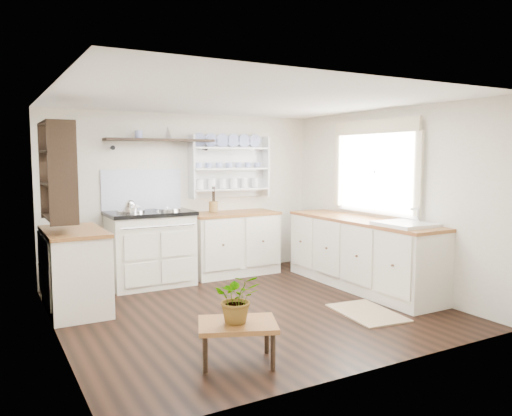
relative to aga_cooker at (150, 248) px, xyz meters
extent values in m
cube|color=black|center=(0.64, -1.57, -0.50)|extent=(4.00, 3.80, 0.01)
cube|color=beige|center=(0.64, 0.33, 0.65)|extent=(4.00, 0.02, 2.30)
cube|color=beige|center=(2.64, -1.57, 0.65)|extent=(0.02, 3.80, 2.30)
cube|color=beige|center=(-1.36, -1.57, 0.65)|extent=(0.02, 3.80, 2.30)
cube|color=white|center=(0.64, -1.57, 1.80)|extent=(4.00, 3.80, 0.01)
cube|color=white|center=(2.60, -1.42, 1.00)|extent=(0.04, 1.40, 1.00)
cube|color=white|center=(2.58, -1.42, 1.00)|extent=(0.02, 1.50, 1.10)
cube|color=beige|center=(2.56, -1.42, 1.58)|extent=(0.04, 1.55, 0.18)
cube|color=silver|center=(0.00, 0.00, -0.03)|extent=(1.06, 0.69, 0.93)
cube|color=black|center=(0.00, 0.00, 0.46)|extent=(1.10, 0.73, 0.05)
cylinder|color=silver|center=(-0.24, 0.00, 0.50)|extent=(0.36, 0.36, 0.03)
cylinder|color=silver|center=(0.24, 0.00, 0.50)|extent=(0.36, 0.36, 0.03)
cylinder|color=silver|center=(0.00, -0.38, 0.33)|extent=(0.95, 0.02, 0.02)
cube|color=silver|center=(1.24, 0.03, -0.06)|extent=(1.25, 0.60, 0.88)
cube|color=brown|center=(1.24, 0.03, 0.38)|extent=(1.27, 0.63, 0.04)
cube|color=silver|center=(2.34, -1.47, -0.06)|extent=(0.60, 2.40, 0.88)
cube|color=brown|center=(2.34, -1.47, 0.38)|extent=(0.62, 2.43, 0.04)
cube|color=white|center=(2.34, -2.22, 0.30)|extent=(0.55, 0.60, 0.28)
cylinder|color=silver|center=(2.54, -2.22, 0.50)|extent=(0.02, 0.02, 0.22)
cube|color=silver|center=(-1.06, -0.67, -0.06)|extent=(0.60, 1.10, 0.88)
cube|color=brown|center=(-1.06, -0.67, 0.38)|extent=(0.62, 1.13, 0.04)
cube|color=white|center=(1.29, 0.31, 1.05)|extent=(1.20, 0.03, 0.90)
cube|color=white|center=(1.29, 0.22, 1.05)|extent=(1.20, 0.22, 0.02)
cylinder|color=navy|center=(1.29, 0.23, 1.32)|extent=(0.20, 0.02, 0.20)
cube|color=black|center=(0.24, 0.20, 1.42)|extent=(1.50, 0.24, 0.04)
cone|color=black|center=(-0.41, 0.27, 1.31)|extent=(0.06, 0.20, 0.06)
cone|color=black|center=(0.89, 0.27, 1.31)|extent=(0.06, 0.20, 0.06)
cube|color=black|center=(-1.20, -0.67, 1.05)|extent=(0.28, 0.80, 1.05)
cylinder|color=olive|center=(0.97, 0.11, 0.49)|extent=(0.13, 0.13, 0.15)
cube|color=brown|center=(-0.14, -2.83, -0.17)|extent=(0.76, 0.66, 0.04)
cylinder|color=black|center=(-0.46, -2.89, -0.35)|extent=(0.04, 0.04, 0.30)
cylinder|color=black|center=(-0.32, -2.56, -0.35)|extent=(0.04, 0.04, 0.30)
cylinder|color=black|center=(0.04, -3.09, -0.35)|extent=(0.04, 0.04, 0.30)
cylinder|color=black|center=(0.17, -2.76, -0.35)|extent=(0.04, 0.04, 0.30)
imported|color=#3F7233|center=(-0.14, -2.83, 0.05)|extent=(0.46, 0.43, 0.41)
cube|color=#776545|center=(1.67, -2.35, -0.49)|extent=(0.64, 0.91, 0.02)
camera|label=1|loc=(-1.94, -6.36, 1.19)|focal=35.00mm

